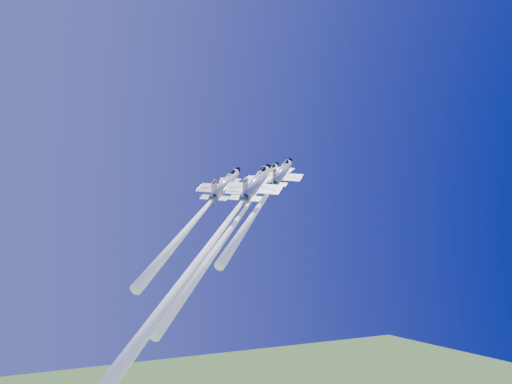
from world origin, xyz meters
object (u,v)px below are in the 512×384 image
jet_left (201,213)px  jet_slot (214,240)px  jet_lead (235,222)px  jet_right (264,199)px

jet_left → jet_slot: bearing=-61.1°
jet_lead → jet_slot: jet_lead is taller
jet_right → jet_left: bearing=-168.5°
jet_lead → jet_slot: 13.97m
jet_right → jet_slot: bearing=-99.3°
jet_lead → jet_slot: size_ratio=0.94×
jet_left → jet_slot: (-5.21, -17.92, -5.06)m
jet_right → jet_slot: size_ratio=0.64×
jet_slot → jet_lead: bearing=93.9°
jet_lead → jet_right: size_ratio=1.45×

